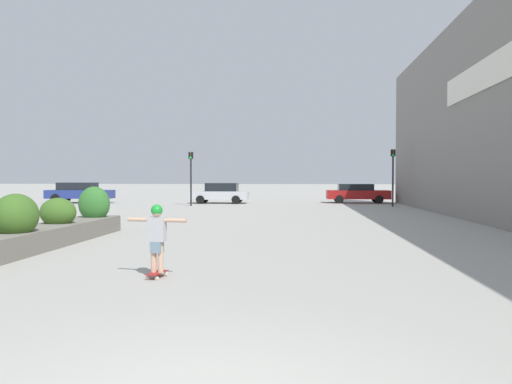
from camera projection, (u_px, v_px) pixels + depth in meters
name	position (u px, v px, depth m)	size (l,w,h in m)	color
planter_box	(32.00, 228.00, 12.87)	(1.28, 9.17, 1.57)	slate
skateboard	(157.00, 274.00, 9.25)	(0.31, 0.58, 0.10)	maroon
skateboarder	(157.00, 231.00, 9.23)	(1.17, 0.28, 1.26)	tan
car_leftmost	(79.00, 192.00, 36.83)	(4.75, 1.85, 1.52)	navy
car_center_left	(220.00, 193.00, 36.36)	(4.15, 1.85, 1.49)	#BCBCC1
car_rightmost	(357.00, 193.00, 37.04)	(4.60, 1.91, 1.41)	maroon
traffic_light_left	(191.00, 169.00, 33.09)	(0.28, 0.30, 3.58)	black
traffic_light_right	(393.00, 168.00, 32.10)	(0.28, 0.30, 3.70)	black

